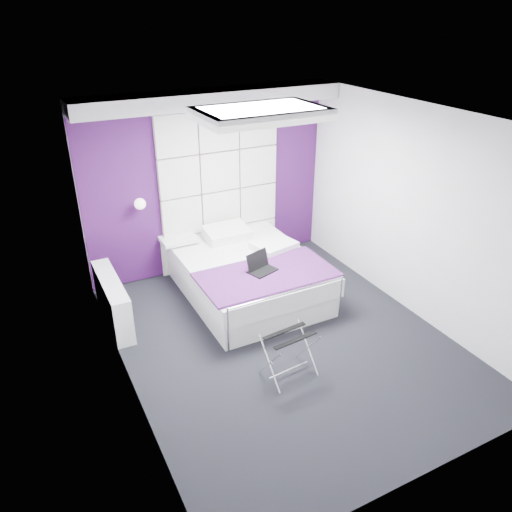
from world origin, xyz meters
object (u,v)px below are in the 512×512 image
at_px(bed, 249,275).
at_px(nightstand, 178,239).
at_px(luggage_rack, 289,355).
at_px(wall_lamp, 139,203).
at_px(laptop, 261,266).
at_px(radiator, 113,301).

relative_size(bed, nightstand, 4.12).
distance_m(bed, luggage_rack, 1.72).
height_order(wall_lamp, laptop, wall_lamp).
height_order(nightstand, luggage_rack, nightstand).
bearing_deg(bed, nightstand, 126.22).
height_order(wall_lamp, radiator, wall_lamp).
xyz_separation_m(luggage_rack, laptop, (0.33, 1.28, 0.38)).
height_order(wall_lamp, bed, wall_lamp).
bearing_deg(nightstand, bed, -53.78).
relative_size(nightstand, luggage_rack, 0.95).
relative_size(bed, luggage_rack, 3.90).
height_order(luggage_rack, laptop, laptop).
height_order(bed, luggage_rack, bed).
xyz_separation_m(wall_lamp, laptop, (1.12, -1.34, -0.58)).
bearing_deg(wall_lamp, bed, -39.51).
relative_size(radiator, luggage_rack, 2.29).
height_order(radiator, laptop, laptop).
bearing_deg(radiator, laptop, -18.10).
distance_m(luggage_rack, laptop, 1.38).
bearing_deg(luggage_rack, nightstand, 90.97).
relative_size(radiator, bed, 0.59).
bearing_deg(radiator, nightstand, 32.69).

